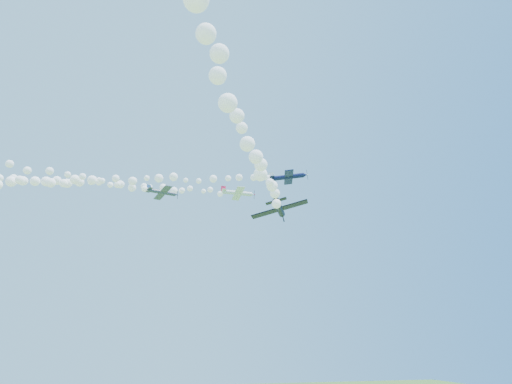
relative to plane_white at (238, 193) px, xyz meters
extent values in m
cylinder|color=white|center=(-0.25, 0.01, 0.00)|extent=(6.75, 0.98, 1.15)
cone|color=white|center=(3.39, -0.13, -0.11)|extent=(0.82, 0.90, 0.92)
cone|color=red|center=(3.89, -0.15, -0.13)|extent=(0.35, 0.32, 0.32)
cube|color=black|center=(3.75, -0.14, -0.12)|extent=(0.13, 0.25, 2.13)
cube|color=white|center=(0.03, -0.01, -0.14)|extent=(1.99, 8.34, 0.58)
cube|color=white|center=(-3.26, 0.13, 0.16)|extent=(1.06, 2.95, 0.25)
cube|color=red|center=(-3.33, 0.16, 0.77)|extent=(1.11, 0.20, 1.38)
sphere|color=black|center=(0.72, -0.01, 0.40)|extent=(0.86, 0.87, 0.87)
cylinder|color=#0E133D|center=(4.85, -20.59, -3.49)|extent=(6.12, 2.77, 1.49)
cone|color=#0E133D|center=(8.00, -21.55, -3.14)|extent=(1.01, 1.02, 0.89)
cone|color=silver|center=(8.44, -21.69, -3.09)|extent=(0.41, 0.38, 0.32)
cube|color=black|center=(8.32, -21.65, -3.11)|extent=(0.30, 0.16, 1.93)
cube|color=#0E133D|center=(5.10, -20.67, -3.58)|extent=(3.65, 7.66, 0.51)
cube|color=#0E133D|center=(2.22, -19.79, -3.72)|extent=(1.60, 2.79, 0.24)
cube|color=silver|center=(2.09, -19.77, -3.17)|extent=(1.08, 0.37, 1.32)
sphere|color=black|center=(5.63, -20.84, -3.01)|extent=(0.99, 0.92, 0.83)
cylinder|color=#3B4255|center=(-16.90, -6.12, -3.34)|extent=(5.49, 3.03, 0.85)
cone|color=#3B4255|center=(-13.98, -5.20, -3.30)|extent=(0.92, 0.96, 0.76)
cone|color=navy|center=(-13.57, -5.08, -3.30)|extent=(0.37, 0.36, 0.27)
cube|color=black|center=(-13.68, -5.11, -3.30)|extent=(0.16, 0.33, 1.79)
cube|color=#3B4255|center=(-16.67, -6.06, -3.45)|extent=(3.42, 7.05, 0.95)
cube|color=#3B4255|center=(-19.33, -6.88, -3.32)|extent=(1.49, 2.57, 0.36)
cube|color=navy|center=(-19.42, -6.85, -2.80)|extent=(0.93, 0.47, 1.14)
sphere|color=black|center=(-16.15, -5.84, -2.97)|extent=(0.88, 0.92, 0.76)
cylinder|color=black|center=(-1.16, -34.61, -14.02)|extent=(2.10, 6.67, 0.98)
cone|color=black|center=(0.31, -31.34, -13.99)|extent=(1.01, 0.92, 0.89)
cone|color=gold|center=(0.51, -30.89, -13.99)|extent=(0.36, 0.38, 0.31)
cube|color=black|center=(0.46, -31.01, -13.99)|extent=(0.62, 0.30, 2.07)
cube|color=black|center=(-1.02, -34.37, -14.14)|extent=(7.92, 4.78, 2.11)
cube|color=black|center=(-2.39, -37.31, -13.99)|extent=(2.94, 2.01, 0.78)
cube|color=gold|center=(-2.56, -37.34, -13.40)|extent=(0.81, 1.11, 1.32)
sphere|color=black|center=(-0.87, -33.71, -13.60)|extent=(1.20, 1.11, 0.97)
camera|label=1|loc=(-18.20, -89.18, -31.76)|focal=30.00mm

